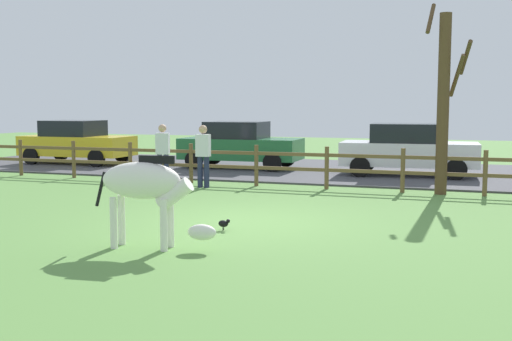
{
  "coord_description": "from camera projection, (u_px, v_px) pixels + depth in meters",
  "views": [
    {
      "loc": [
        4.03,
        -10.69,
        2.16
      ],
      "look_at": [
        0.09,
        0.65,
        0.9
      ],
      "focal_mm": 43.79,
      "sensor_mm": 36.0,
      "label": 1
    }
  ],
  "objects": [
    {
      "name": "ground_plane",
      "position": [
        240.0,
        222.0,
        11.58
      ],
      "size": [
        60.0,
        60.0,
        0.0
      ],
      "primitive_type": "plane",
      "color": "#5B8C42"
    },
    {
      "name": "parking_asphalt",
      "position": [
        340.0,
        171.0,
        20.32
      ],
      "size": [
        28.0,
        7.4,
        0.05
      ],
      "primitive_type": "cube",
      "color": "#47474C",
      "rests_on": "ground_plane"
    },
    {
      "name": "paddock_fence",
      "position": [
        291.0,
        164.0,
        16.36
      ],
      "size": [
        21.22,
        0.11,
        1.1
      ],
      "color": "brown",
      "rests_on": "ground_plane"
    },
    {
      "name": "bare_tree",
      "position": [
        444.0,
        100.0,
        14.97
      ],
      "size": [
        1.07,
        1.03,
        4.62
      ],
      "color": "#513A23",
      "rests_on": "ground_plane"
    },
    {
      "name": "zebra",
      "position": [
        147.0,
        188.0,
        9.38
      ],
      "size": [
        1.93,
        0.62,
        1.41
      ],
      "color": "white",
      "rests_on": "ground_plane"
    },
    {
      "name": "crow_on_grass",
      "position": [
        224.0,
        223.0,
        10.78
      ],
      "size": [
        0.21,
        0.1,
        0.2
      ],
      "color": "black",
      "rests_on": "ground_plane"
    },
    {
      "name": "parked_car_white",
      "position": [
        408.0,
        149.0,
        18.75
      ],
      "size": [
        4.08,
        2.05,
        1.56
      ],
      "color": "white",
      "rests_on": "parking_asphalt"
    },
    {
      "name": "parked_car_green",
      "position": [
        240.0,
        144.0,
        20.97
      ],
      "size": [
        4.04,
        1.95,
        1.56
      ],
      "color": "#236B38",
      "rests_on": "parking_asphalt"
    },
    {
      "name": "parked_car_yellow",
      "position": [
        76.0,
        142.0,
        22.56
      ],
      "size": [
        4.0,
        1.89,
        1.56
      ],
      "color": "yellow",
      "rests_on": "parking_asphalt"
    },
    {
      "name": "visitor_left_of_tree",
      "position": [
        163.0,
        151.0,
        17.06
      ],
      "size": [
        0.41,
        0.31,
        1.64
      ],
      "color": "#232847",
      "rests_on": "ground_plane"
    },
    {
      "name": "visitor_right_of_tree",
      "position": [
        203.0,
        153.0,
        16.34
      ],
      "size": [
        0.38,
        0.25,
        1.64
      ],
      "color": "#232847",
      "rests_on": "ground_plane"
    }
  ]
}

